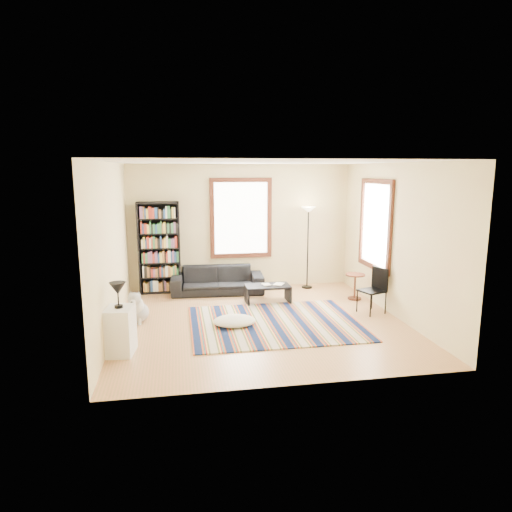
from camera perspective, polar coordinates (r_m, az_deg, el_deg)
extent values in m
cube|color=tan|center=(8.27, 0.60, -8.50)|extent=(5.00, 5.00, 0.10)
cube|color=white|center=(7.81, 0.65, 12.03)|extent=(5.00, 5.00, 0.10)
cube|color=beige|center=(10.40, -1.95, 3.70)|extent=(5.00, 0.10, 2.80)
cube|color=beige|center=(5.47, 5.52, -2.78)|extent=(5.00, 0.10, 2.80)
cube|color=beige|center=(7.86, -17.98, 0.88)|extent=(0.10, 5.00, 2.80)
cube|color=beige|center=(8.74, 17.30, 1.87)|extent=(0.10, 5.00, 2.80)
cube|color=white|center=(10.30, -1.89, 4.75)|extent=(1.20, 0.06, 1.60)
cube|color=white|center=(9.39, 14.72, 3.82)|extent=(0.06, 1.20, 1.60)
cube|color=#0C193D|center=(8.14, 2.35, -8.37)|extent=(2.96, 2.37, 0.02)
imported|color=black|center=(10.05, -4.85, -3.02)|extent=(2.03, 0.89, 0.58)
cube|color=black|center=(10.14, -12.00, 1.00)|extent=(0.90, 0.30, 2.00)
cube|color=black|center=(9.35, 1.46, -4.74)|extent=(1.01, 0.75, 0.36)
imported|color=beige|center=(9.28, 0.86, -3.64)|extent=(0.23, 0.19, 0.02)
imported|color=beige|center=(9.38, 2.31, -3.49)|extent=(0.28, 0.31, 0.02)
ellipsoid|color=white|center=(8.00, -2.72, -8.11)|extent=(0.84, 0.69, 0.18)
cylinder|color=#472611|center=(9.77, 12.25, -3.76)|extent=(0.44, 0.44, 0.54)
cube|color=black|center=(8.88, 14.27, -4.25)|extent=(0.53, 0.52, 0.86)
cube|color=silver|center=(7.07, -16.62, -8.93)|extent=(0.44, 0.55, 0.70)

